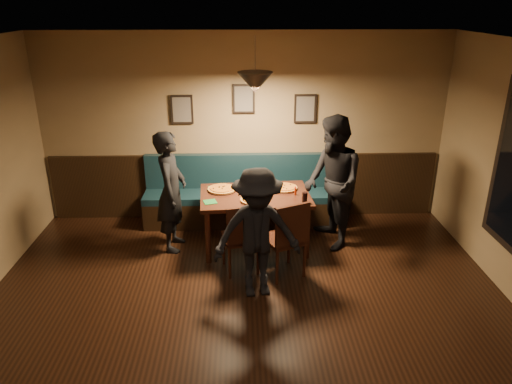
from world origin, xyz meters
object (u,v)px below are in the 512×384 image
diner_right (333,183)px  soda_glass (305,198)px  chair_near_left (240,236)px  chair_near_right (284,237)px  dining_table (255,221)px  tabasco_bottle (295,191)px  booth_bench (245,192)px  diner_front (257,234)px  diner_left (171,192)px

diner_right → soda_glass: (-0.42, -0.36, -0.06)m
soda_glass → chair_near_left: bearing=-160.5°
chair_near_right → diner_right: 1.12m
chair_near_right → dining_table: bearing=89.7°
chair_near_left → tabasco_bottle: bearing=24.4°
booth_bench → dining_table: bearing=-80.1°
diner_right → tabasco_bottle: (-0.50, -0.08, -0.07)m
diner_front → chair_near_left: bearing=100.8°
booth_bench → tabasco_bottle: (0.67, -0.81, 0.34)m
booth_bench → tabasco_bottle: 1.10m
booth_bench → diner_left: diner_left is taller
chair_near_left → diner_front: bearing=-83.5°
booth_bench → chair_near_left: bearing=-92.9°
chair_near_right → soda_glass: size_ratio=6.83×
diner_right → tabasco_bottle: size_ratio=14.33×
dining_table → diner_front: 1.20m
dining_table → tabasco_bottle: bearing=-7.9°
dining_table → diner_left: (-1.11, 0.02, 0.43)m
soda_glass → booth_bench: bearing=124.6°
dining_table → chair_near_right: chair_near_right is taller
booth_bench → diner_front: 1.94m
dining_table → soda_glass: 0.84m
diner_left → tabasco_bottle: 1.65m
dining_table → diner_left: 1.19m
chair_near_right → diner_left: size_ratio=0.61×
diner_left → soda_glass: bearing=-97.2°
chair_near_right → diner_front: 0.60m
booth_bench → diner_left: size_ratio=1.82×
tabasco_bottle → diner_right: bearing=8.7°
chair_near_right → diner_left: 1.65m
booth_bench → soda_glass: 1.37m
booth_bench → diner_right: bearing=-32.1°
chair_near_right → diner_front: bearing=-153.3°
diner_right → diner_front: bearing=-52.4°
chair_near_left → diner_right: 1.47m
booth_bench → soda_glass: booth_bench is taller
booth_bench → diner_front: (0.12, -1.91, 0.27)m
chair_near_left → diner_front: 0.64m
diner_right → chair_near_left: bearing=-73.1°
diner_front → soda_glass: size_ratio=10.43×
chair_near_left → soda_glass: bearing=6.1°
chair_near_right → soda_glass: 0.61m
diner_front → diner_left: bearing=124.4°
diner_left → dining_table: bearing=-87.0°
chair_near_left → soda_glass: 0.95m
booth_bench → dining_table: size_ratio=2.07×
booth_bench → dining_table: booth_bench is taller
diner_left → diner_right: size_ratio=0.91×
booth_bench → soda_glass: size_ratio=20.38×
chair_near_right → tabasco_bottle: 0.79m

